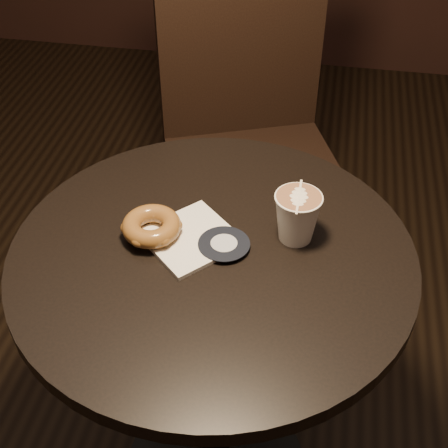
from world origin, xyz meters
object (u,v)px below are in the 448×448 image
object	(u,v)px
cafe_table	(214,325)
latte_cup	(297,217)
doughnut	(152,226)
chair	(248,113)
pastry_bag	(191,238)

from	to	relation	value
cafe_table	latte_cup	bearing A→B (deg)	22.81
cafe_table	doughnut	size ratio (longest dim) A/B	7.26
doughnut	latte_cup	xyz separation A→B (m)	(0.25, 0.04, 0.02)
chair	doughnut	distance (m)	0.68
pastry_bag	doughnut	size ratio (longest dim) A/B	1.39
cafe_table	doughnut	distance (m)	0.25
pastry_bag	latte_cup	size ratio (longest dim) A/B	1.58
pastry_bag	latte_cup	xyz separation A→B (m)	(0.18, 0.04, 0.04)
cafe_table	chair	distance (m)	0.68
pastry_bag	chair	bearing A→B (deg)	43.28
cafe_table	latte_cup	size ratio (longest dim) A/B	8.22
cafe_table	pastry_bag	xyz separation A→B (m)	(-0.04, 0.02, 0.20)
cafe_table	chair	world-z (taller)	chair
chair	pastry_bag	xyz separation A→B (m)	(-0.00, -0.66, 0.13)
chair	doughnut	bearing A→B (deg)	-117.72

